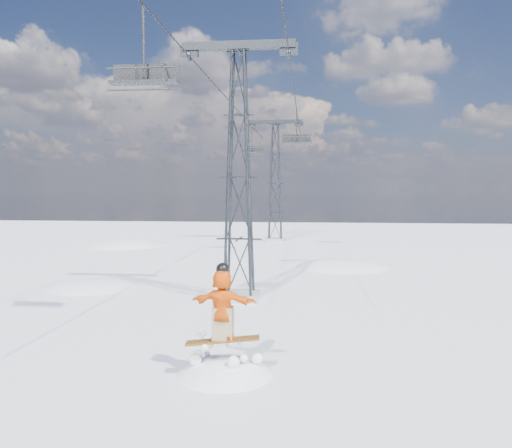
{
  "coord_description": "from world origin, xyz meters",
  "views": [
    {
      "loc": [
        3.85,
        -14.08,
        5.0
      ],
      "look_at": [
        1.95,
        4.26,
        3.69
      ],
      "focal_mm": 35.0,
      "sensor_mm": 36.0,
      "label": 1
    }
  ],
  "objects_px": {
    "snowboarder_jump": "(225,431)",
    "lift_chair_near": "(145,75)",
    "lift_tower_near": "(239,178)",
    "lift_tower_far": "(275,184)"
  },
  "relations": [
    {
      "from": "lift_tower_near",
      "to": "lift_tower_far",
      "type": "xyz_separation_m",
      "value": [
        0.0,
        25.0,
        0.0
      ]
    },
    {
      "from": "lift_tower_far",
      "to": "lift_tower_near",
      "type": "bearing_deg",
      "value": -90.0
    },
    {
      "from": "snowboarder_jump",
      "to": "lift_chair_near",
      "type": "bearing_deg",
      "value": 136.38
    },
    {
      "from": "snowboarder_jump",
      "to": "lift_chair_near",
      "type": "xyz_separation_m",
      "value": [
        -3.05,
        2.91,
        10.25
      ]
    },
    {
      "from": "lift_tower_near",
      "to": "lift_chair_near",
      "type": "height_order",
      "value": "lift_tower_near"
    },
    {
      "from": "snowboarder_jump",
      "to": "lift_chair_near",
      "type": "relative_size",
      "value": 2.55
    },
    {
      "from": "snowboarder_jump",
      "to": "lift_chair_near",
      "type": "distance_m",
      "value": 11.09
    },
    {
      "from": "lift_chair_near",
      "to": "lift_tower_far",
      "type": "bearing_deg",
      "value": 85.96
    },
    {
      "from": "lift_tower_near",
      "to": "lift_chair_near",
      "type": "bearing_deg",
      "value": -109.61
    },
    {
      "from": "lift_tower_far",
      "to": "snowboarder_jump",
      "type": "distance_m",
      "value": 34.82
    }
  ]
}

